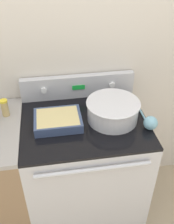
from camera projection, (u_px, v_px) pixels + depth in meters
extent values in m
cube|color=beige|center=(76.00, 55.00, 1.81)|extent=(8.00, 0.05, 2.50)
cube|color=#BCBCC1|center=(85.00, 171.00, 1.99)|extent=(0.82, 0.66, 0.93)
cube|color=black|center=(84.00, 122.00, 1.71)|extent=(0.82, 0.66, 0.02)
cylinder|color=silver|center=(94.00, 170.00, 1.47)|extent=(0.67, 0.02, 0.02)
cube|color=#BCBCC1|center=(78.00, 86.00, 1.89)|extent=(0.82, 0.05, 0.17)
cylinder|color=white|center=(44.00, 90.00, 1.83)|extent=(0.04, 0.02, 0.04)
cylinder|color=white|center=(112.00, 85.00, 1.89)|extent=(0.04, 0.02, 0.04)
cube|color=green|center=(79.00, 87.00, 1.86)|extent=(0.09, 0.01, 0.03)
cylinder|color=silver|center=(113.00, 111.00, 1.68)|extent=(0.33, 0.33, 0.13)
torus|color=silver|center=(113.00, 103.00, 1.65)|extent=(0.35, 0.35, 0.01)
cylinder|color=beige|center=(113.00, 105.00, 1.66)|extent=(0.30, 0.30, 0.02)
cube|color=#38476B|center=(58.00, 120.00, 1.66)|extent=(0.30, 0.24, 0.06)
cube|color=#D1BC7A|center=(58.00, 119.00, 1.66)|extent=(0.26, 0.21, 0.03)
cylinder|color=#7AB2C6|center=(143.00, 115.00, 1.75)|extent=(0.01, 0.27, 0.01)
sphere|color=#7AB2C6|center=(151.00, 123.00, 1.62)|extent=(0.09, 0.09, 0.09)
cylinder|color=tan|center=(5.00, 109.00, 1.71)|extent=(0.05, 0.05, 0.11)
cylinder|color=yellow|center=(3.00, 101.00, 1.67)|extent=(0.05, 0.05, 0.01)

